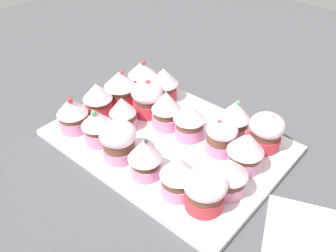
{
  "coord_description": "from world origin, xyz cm",
  "views": [
    {
      "loc": [
        -35.13,
        40.84,
        46.37
      ],
      "look_at": [
        0.0,
        0.0,
        4.2
      ],
      "focal_mm": 39.22,
      "sensor_mm": 36.0,
      "label": 1
    }
  ],
  "objects": [
    {
      "name": "cupcake_2",
      "position": [
        9.83,
        -9.99,
        5.09
      ],
      "size": [
        6.4,
        6.4,
        7.36
      ],
      "color": "#D1333D",
      "rests_on": "baking_tray"
    },
    {
      "name": "cupcake_4",
      "position": [
        -15.03,
        -2.53,
        5.34
      ],
      "size": [
        6.33,
        6.33,
        8.12
      ],
      "color": "pink",
      "rests_on": "baking_tray"
    },
    {
      "name": "cupcake_12",
      "position": [
        16.11,
        3.16,
        4.99
      ],
      "size": [
        6.06,
        6.06,
        7.29
      ],
      "color": "#D1333D",
      "rests_on": "baking_tray"
    },
    {
      "name": "cupcake_8",
      "position": [
        8.68,
        -3.61,
        4.95
      ],
      "size": [
        6.54,
        6.54,
        7.68
      ],
      "color": "#D1333D",
      "rests_on": "baking_tray"
    },
    {
      "name": "cupcake_0",
      "position": [
        -14.94,
        -9.83,
        4.87
      ],
      "size": [
        6.42,
        6.42,
        7.34
      ],
      "color": "#D1333D",
      "rests_on": "baking_tray"
    },
    {
      "name": "cupcake_7",
      "position": [
        2.94,
        -2.85,
        5.24
      ],
      "size": [
        5.74,
        5.74,
        7.96
      ],
      "color": "pink",
      "rests_on": "baking_tray"
    },
    {
      "name": "napkin",
      "position": [
        -29.55,
        3.78,
        0.3
      ],
      "size": [
        16.28,
        17.99,
        0.6
      ],
      "primitive_type": "cube",
      "rotation": [
        0.0,
        0.0,
        0.39
      ],
      "color": "white",
      "rests_on": "ground_plane"
    },
    {
      "name": "cupcake_10",
      "position": [
        -16.03,
        3.83,
        4.83
      ],
      "size": [
        5.95,
        5.95,
        6.86
      ],
      "color": "pink",
      "rests_on": "baking_tray"
    },
    {
      "name": "cupcake_11",
      "position": [
        8.9,
        3.09,
        4.73
      ],
      "size": [
        5.31,
        5.31,
        6.97
      ],
      "color": "pink",
      "rests_on": "baking_tray"
    },
    {
      "name": "cupcake_13",
      "position": [
        -14.87,
        8.74,
        4.61
      ],
      "size": [
        6.74,
        6.74,
        6.51
      ],
      "color": "#D1333D",
      "rests_on": "baking_tray"
    },
    {
      "name": "cupcake_18",
      "position": [
        16.03,
        9.59,
        4.83
      ],
      "size": [
        6.03,
        6.03,
        7.52
      ],
      "color": "pink",
      "rests_on": "baking_tray"
    },
    {
      "name": "cupcake_1",
      "position": [
        -8.66,
        -8.99,
        5.26
      ],
      "size": [
        5.91,
        5.91,
        8.06
      ],
      "color": "pink",
      "rests_on": "baking_tray"
    },
    {
      "name": "cupcake_5",
      "position": [
        -9.44,
        -3.68,
        4.49
      ],
      "size": [
        5.7,
        5.7,
        6.72
      ],
      "color": "pink",
      "rests_on": "baking_tray"
    },
    {
      "name": "cupcake_6",
      "position": [
        -2.52,
        -3.17,
        4.81
      ],
      "size": [
        6.04,
        6.04,
        6.9
      ],
      "color": "pink",
      "rests_on": "baking_tray"
    },
    {
      "name": "cupcake_9",
      "position": [
        15.73,
        -2.76,
        5.18
      ],
      "size": [
        6.82,
        6.82,
        7.8
      ],
      "color": "#D1333D",
      "rests_on": "baking_tray"
    },
    {
      "name": "baking_tray",
      "position": [
        0.0,
        0.0,
        0.6
      ],
      "size": [
        42.6,
        30.17,
        1.2
      ],
      "color": "silver",
      "rests_on": "ground_plane"
    },
    {
      "name": "cupcake_17",
      "position": [
        9.34,
        9.13,
        4.92
      ],
      "size": [
        5.82,
        5.82,
        7.45
      ],
      "color": "pink",
      "rests_on": "baking_tray"
    },
    {
      "name": "cupcake_3",
      "position": [
        15.95,
        -9.69,
        4.79
      ],
      "size": [
        6.38,
        6.38,
        7.31
      ],
      "color": "#D1333D",
      "rests_on": "baking_tray"
    },
    {
      "name": "cupcake_15",
      "position": [
        -3.27,
        9.64,
        5.2
      ],
      "size": [
        5.78,
        5.78,
        7.8
      ],
      "color": "pink",
      "rests_on": "baking_tray"
    },
    {
      "name": "cupcake_16",
      "position": [
        3.28,
        9.51,
        5.05
      ],
      "size": [
        6.51,
        6.51,
        7.38
      ],
      "color": "pink",
      "rests_on": "baking_tray"
    },
    {
      "name": "ground_plane",
      "position": [
        0.0,
        0.0,
        -1.5
      ],
      "size": [
        180.0,
        180.0,
        3.0
      ],
      "primitive_type": "cube",
      "color": "#4C4C51"
    },
    {
      "name": "cupcake_14",
      "position": [
        -10.04,
        9.25,
        5.12
      ],
      "size": [
        5.88,
        5.88,
        7.63
      ],
      "color": "pink",
      "rests_on": "baking_tray"
    }
  ]
}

